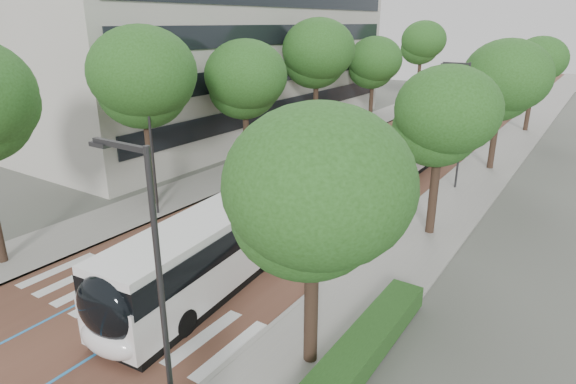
# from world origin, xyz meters

# --- Properties ---
(ground) EXTENTS (160.00, 160.00, 0.00)m
(ground) POSITION_xyz_m (0.00, 0.00, 0.00)
(ground) COLOR #51544C
(ground) RESTS_ON ground
(road) EXTENTS (11.00, 140.00, 0.02)m
(road) POSITION_xyz_m (0.00, 40.00, 0.01)
(road) COLOR #553226
(road) RESTS_ON ground
(sidewalk_left) EXTENTS (4.00, 140.00, 0.12)m
(sidewalk_left) POSITION_xyz_m (-7.50, 40.00, 0.06)
(sidewalk_left) COLOR gray
(sidewalk_left) RESTS_ON ground
(sidewalk_right) EXTENTS (4.00, 140.00, 0.12)m
(sidewalk_right) POSITION_xyz_m (7.50, 40.00, 0.06)
(sidewalk_right) COLOR gray
(sidewalk_right) RESTS_ON ground
(kerb_left) EXTENTS (0.20, 140.00, 0.14)m
(kerb_left) POSITION_xyz_m (-5.60, 40.00, 0.06)
(kerb_left) COLOR gray
(kerb_left) RESTS_ON ground
(kerb_right) EXTENTS (0.20, 140.00, 0.14)m
(kerb_right) POSITION_xyz_m (5.60, 40.00, 0.06)
(kerb_right) COLOR gray
(kerb_right) RESTS_ON ground
(zebra_crossing) EXTENTS (10.55, 3.60, 0.01)m
(zebra_crossing) POSITION_xyz_m (0.20, 1.00, 0.03)
(zebra_crossing) COLOR silver
(zebra_crossing) RESTS_ON ground
(lane_line_left) EXTENTS (0.12, 126.00, 0.01)m
(lane_line_left) POSITION_xyz_m (-1.60, 40.00, 0.02)
(lane_line_left) COLOR #2881CB
(lane_line_left) RESTS_ON road
(lane_line_right) EXTENTS (0.12, 126.00, 0.01)m
(lane_line_right) POSITION_xyz_m (1.60, 40.00, 0.02)
(lane_line_right) COLOR #2881CB
(lane_line_right) RESTS_ON road
(office_building) EXTENTS (18.11, 40.00, 14.00)m
(office_building) POSITION_xyz_m (-19.47, 28.00, 7.00)
(office_building) COLOR #A29F96
(office_building) RESTS_ON ground
(streetlight_near) EXTENTS (1.82, 0.20, 8.00)m
(streetlight_near) POSITION_xyz_m (6.62, -3.00, 4.82)
(streetlight_near) COLOR #2F2F32
(streetlight_near) RESTS_ON sidewalk_right
(streetlight_far) EXTENTS (1.82, 0.20, 8.00)m
(streetlight_far) POSITION_xyz_m (6.62, 22.00, 4.82)
(streetlight_far) COLOR #2F2F32
(streetlight_far) RESTS_ON sidewalk_right
(lamp_post_left) EXTENTS (0.14, 0.14, 8.00)m
(lamp_post_left) POSITION_xyz_m (-6.10, 8.00, 4.12)
(lamp_post_left) COLOR #2F2F32
(lamp_post_left) RESTS_ON sidewalk_left
(trees_left) EXTENTS (6.23, 60.56, 10.23)m
(trees_left) POSITION_xyz_m (-7.50, 25.39, 7.00)
(trees_left) COLOR black
(trees_left) RESTS_ON ground
(trees_right) EXTENTS (6.01, 47.22, 8.82)m
(trees_right) POSITION_xyz_m (7.70, 21.89, 6.04)
(trees_right) COLOR black
(trees_right) RESTS_ON ground
(lead_bus) EXTENTS (4.18, 18.55, 3.20)m
(lead_bus) POSITION_xyz_m (1.62, 6.76, 1.63)
(lead_bus) COLOR black
(lead_bus) RESTS_ON ground
(bus_queued_0) EXTENTS (2.59, 12.41, 3.20)m
(bus_queued_0) POSITION_xyz_m (2.53, 22.94, 1.62)
(bus_queued_0) COLOR white
(bus_queued_0) RESTS_ON ground
(bus_queued_1) EXTENTS (2.92, 12.47, 3.20)m
(bus_queued_1) POSITION_xyz_m (2.60, 36.48, 1.62)
(bus_queued_1) COLOR white
(bus_queued_1) RESTS_ON ground
(bus_queued_2) EXTENTS (2.94, 12.48, 3.20)m
(bus_queued_2) POSITION_xyz_m (2.63, 49.03, 1.62)
(bus_queued_2) COLOR white
(bus_queued_2) RESTS_ON ground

